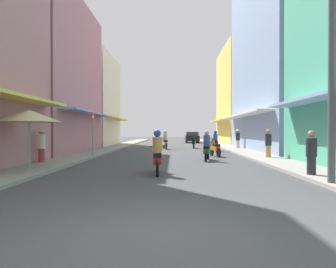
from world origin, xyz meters
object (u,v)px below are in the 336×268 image
Objects in this scene: pedestrian_crossing at (311,155)px; vendor_umbrella at (29,116)px; pedestrian_midway at (238,138)px; utility_pole at (332,60)px; motorbike_black at (194,143)px; motorbike_red at (157,154)px; pedestrian_far at (41,144)px; motorbike_orange at (215,148)px; motorbike_white at (165,141)px; parked_car at (192,137)px; motorbike_green at (207,147)px; motorbike_blue at (215,142)px; street_sign_no_entry at (93,128)px; pedestrian_foreground at (268,144)px.

vendor_umbrella reaches higher than pedestrian_crossing.
utility_pole is at bearing -93.83° from pedestrian_midway.
motorbike_black is at bearing 98.79° from pedestrian_crossing.
motorbike_red is 1.08× the size of pedestrian_far.
motorbike_white is (-3.22, 7.35, 0.20)m from motorbike_orange.
utility_pole is at bearing -27.00° from pedestrian_far.
motorbike_black is 17.54m from vendor_umbrella.
motorbike_orange is at bearing -89.92° from parked_car.
motorbike_white is 18.19m from utility_pole.
motorbike_white reaches higher than motorbike_black.
vendor_umbrella reaches higher than motorbike_green.
motorbike_blue is 3.45m from pedestrian_midway.
motorbike_green is 6.59m from street_sign_no_entry.
utility_pole is 2.56× the size of street_sign_no_entry.
motorbike_orange is at bearing 103.26° from pedestrian_crossing.
pedestrian_midway is at bearing -20.10° from motorbike_black.
motorbike_white is 0.99× the size of motorbike_red.
motorbike_white is 10.29m from motorbike_green.
motorbike_blue is 7.64m from motorbike_green.
motorbike_orange is at bearing 9.22° from street_sign_no_entry.
pedestrian_far is (-5.29, -11.99, 0.24)m from motorbike_white.
utility_pole is (5.04, -17.25, 2.76)m from motorbike_white.
motorbike_red reaches higher than pedestrian_crossing.
motorbike_orange is 0.99× the size of motorbike_red.
motorbike_red is 0.78× the size of vendor_umbrella.
pedestrian_foreground is at bearing 13.72° from motorbike_green.
motorbike_black is 0.27× the size of utility_pole.
parked_car is at bearing 90.08° from motorbike_orange.
vendor_umbrella is (-10.49, -5.37, 1.28)m from pedestrian_foreground.
vendor_umbrella reaches higher than pedestrian_midway.
pedestrian_far reaches higher than motorbike_orange.
street_sign_no_entry is (0.73, 6.03, -0.38)m from vendor_umbrella.
pedestrian_crossing reaches higher than motorbike_orange.
motorbike_white is 13.11m from pedestrian_far.
pedestrian_far is (-11.50, -12.06, -0.04)m from pedestrian_midway.
motorbike_black is 1.04× the size of pedestrian_midway.
pedestrian_midway reaches higher than motorbike_black.
pedestrian_crossing is at bearing -6.94° from vendor_umbrella.
motorbike_white is 6.21m from pedestrian_midway.
motorbike_black is 1.08× the size of pedestrian_far.
motorbike_green is at bearing -90.45° from motorbike_black.
motorbike_blue is at bearing -70.79° from motorbike_black.
pedestrian_crossing is (1.29, -13.23, 0.07)m from motorbike_blue.
vendor_umbrella is (-7.07, -4.54, 1.39)m from motorbike_green.
motorbike_blue is 0.68× the size of street_sign_no_entry.
pedestrian_crossing is at bearing -38.49° from street_sign_no_entry.
pedestrian_foreground is at bearing -3.84° from street_sign_no_entry.
motorbike_green reaches higher than motorbike_orange.
motorbike_blue is at bearing 54.70° from vendor_umbrella.
utility_pole reaches higher than pedestrian_far.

